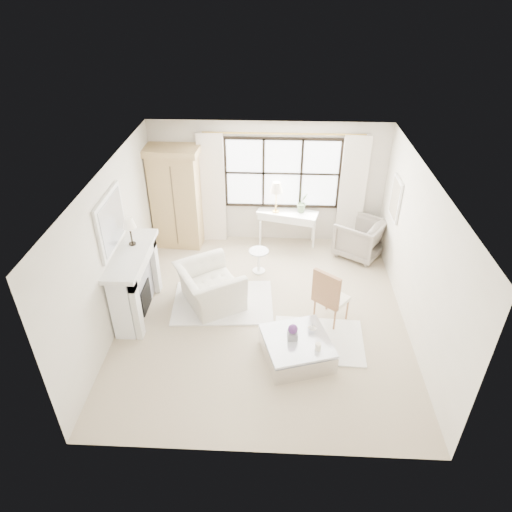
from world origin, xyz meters
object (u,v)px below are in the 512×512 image
object	(u,v)px
console_table	(287,228)
coffee_table	(297,349)
armoire	(177,197)
club_armchair	(210,286)

from	to	relation	value
console_table	coffee_table	distance (m)	3.55
coffee_table	console_table	bearing A→B (deg)	75.37
armoire	club_armchair	bearing A→B (deg)	-62.07
console_table	club_armchair	distance (m)	2.64
armoire	club_armchair	size ratio (longest dim) A/B	1.93
armoire	console_table	world-z (taller)	armoire
armoire	club_armchair	xyz separation A→B (m)	(0.96, -2.14, -0.76)
coffee_table	armoire	bearing A→B (deg)	109.26
armoire	coffee_table	size ratio (longest dim) A/B	1.80
club_armchair	coffee_table	xyz separation A→B (m)	(1.56, -1.32, -0.19)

